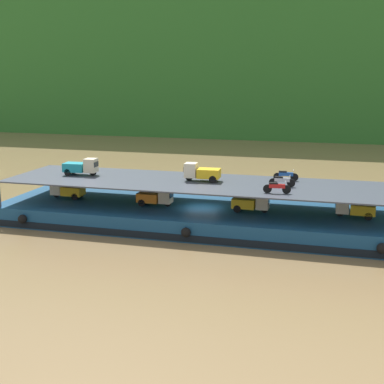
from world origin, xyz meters
name	(u,v)px	position (x,y,z in m)	size (l,w,h in m)	color
ground_plane	(202,227)	(0.00, 0.00, 0.00)	(400.00, 400.00, 0.00)	brown
hillside_far_bank	(295,27)	(0.00, 71.95, 20.31)	(138.79, 36.13, 36.06)	#286023
cargo_barge	(202,217)	(0.00, -0.02, 0.75)	(32.08, 9.10, 1.50)	navy
cargo_rack	(202,183)	(0.00, 0.00, 3.44)	(30.48, 7.76, 2.00)	#383D47
mini_truck_lower_stern	(67,190)	(-11.60, 0.23, 2.19)	(2.76, 1.23, 1.38)	gold
mini_truck_lower_aft	(156,197)	(-3.67, -0.27, 2.19)	(2.76, 1.23, 1.38)	orange
mini_truck_lower_mid	(251,203)	(3.80, -0.12, 2.19)	(2.74, 1.20, 1.38)	gold
mini_truck_lower_fore	(355,208)	(11.18, 0.28, 2.19)	(2.78, 1.26, 1.38)	gold
mini_truck_upper_stern	(81,167)	(-10.19, 0.22, 4.19)	(2.79, 1.28, 1.38)	teal
mini_truck_upper_mid	(202,172)	(-0.17, 0.43, 4.19)	(2.79, 1.28, 1.38)	gold
motorcycle_upper_port	(277,187)	(5.89, -2.33, 3.93)	(1.90, 0.55, 0.87)	black
motorcycle_upper_centre	(282,181)	(5.97, 0.00, 3.93)	(1.90, 0.55, 0.87)	black
motorcycle_upper_stbd	(286,175)	(6.01, 2.33, 3.93)	(1.90, 0.55, 0.87)	black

